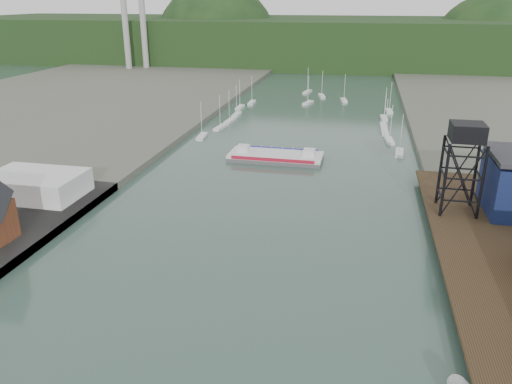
% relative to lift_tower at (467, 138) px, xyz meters
% --- Properties ---
extents(east_pier, '(14.00, 70.00, 2.45)m').
position_rel_lift_tower_xyz_m(east_pier, '(2.00, -13.00, -13.75)').
color(east_pier, black).
rests_on(east_pier, ground).
extents(white_shed, '(18.00, 12.00, 4.50)m').
position_rel_lift_tower_xyz_m(white_shed, '(-79.00, -8.00, -11.80)').
color(white_shed, silver).
rests_on(white_shed, west_quay).
extents(lift_tower, '(6.50, 6.50, 16.00)m').
position_rel_lift_tower_xyz_m(lift_tower, '(0.00, 0.00, 0.00)').
color(lift_tower, black).
rests_on(lift_tower, east_pier).
extents(marina_sailboats, '(57.71, 92.65, 0.90)m').
position_rel_lift_tower_xyz_m(marina_sailboats, '(-34.92, 80.46, -15.30)').
color(marina_sailboats, silver).
rests_on(marina_sailboats, ground).
extents(smokestacks, '(11.20, 8.20, 60.00)m').
position_rel_lift_tower_xyz_m(smokestacks, '(-141.00, 174.50, 14.35)').
color(smokestacks, '#999894').
rests_on(smokestacks, ground).
extents(distant_hills, '(500.00, 120.00, 80.00)m').
position_rel_lift_tower_xyz_m(distant_hills, '(-38.98, 243.35, -5.27)').
color(distant_hills, black).
rests_on(distant_hills, ground).
extents(chain_ferry, '(23.24, 9.66, 3.34)m').
position_rel_lift_tower_xyz_m(chain_ferry, '(-37.99, 29.47, -14.69)').
color(chain_ferry, '#505053').
rests_on(chain_ferry, ground).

